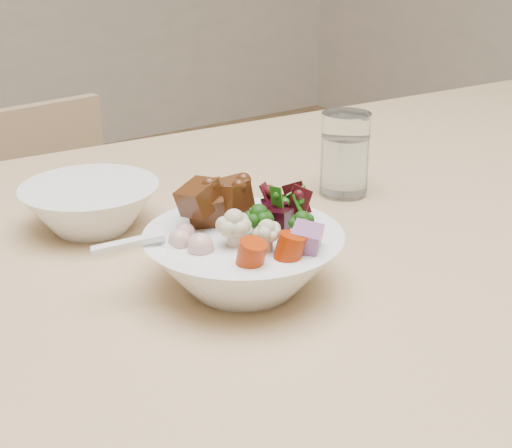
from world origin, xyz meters
name	(u,v)px	position (x,y,z in m)	size (l,w,h in m)	color
dining_table	(382,267)	(0.13, 0.07, 0.70)	(1.72, 1.04, 0.78)	tan
chair_far	(57,290)	(-0.09, 0.73, 0.44)	(0.40, 0.40, 0.79)	tan
food_bowl	(244,255)	(-0.13, 0.01, 0.81)	(0.20, 0.20, 0.11)	white
soup_spoon	(166,244)	(-0.21, 0.03, 0.84)	(0.10, 0.06, 0.02)	white
water_glass	(345,158)	(0.13, 0.15, 0.83)	(0.06, 0.06, 0.11)	white
side_bowl	(91,207)	(-0.20, 0.24, 0.81)	(0.16, 0.16, 0.05)	white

